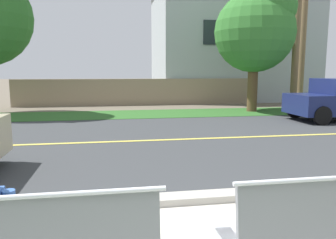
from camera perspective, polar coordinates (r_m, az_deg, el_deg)
ground_plane at (r=10.08m, az=-5.98°, el=-1.98°), size 140.00×140.00×0.00m
curb_edge at (r=4.64m, az=-1.41°, el=-13.83°), size 44.00×0.30×0.11m
street_asphalt at (r=8.61m, az=-5.35°, el=-3.74°), size 52.00×8.00×0.01m
road_centre_line at (r=8.61m, az=-5.35°, el=-3.70°), size 48.00×0.14×0.01m
far_verge_grass at (r=13.92m, az=-7.00°, el=0.90°), size 48.00×2.80×0.02m
shade_tree_left at (r=15.35m, az=15.29°, el=15.34°), size 3.49×3.49×5.76m
garden_wall at (r=17.73m, az=-4.88°, el=4.78°), size 13.00×0.36×1.40m
house_across_street at (r=22.26m, az=10.69°, el=13.57°), size 10.23×6.91×7.65m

